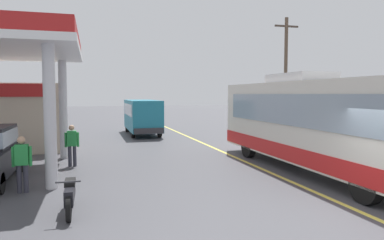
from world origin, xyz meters
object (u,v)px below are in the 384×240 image
Objects in this scene: motorcycle_parked_forecourt at (70,195)px; coach_bus_main at (314,125)px; minibus_opposing_lane at (142,114)px; pedestrian_by_shop at (22,161)px; pedestrian_near_pump at (72,143)px.

coach_bus_main is at bearing 16.50° from motorcycle_parked_forecourt.
pedestrian_by_shop is (-5.46, -14.19, -0.54)m from minibus_opposing_lane.
minibus_opposing_lane is 3.69× the size of pedestrian_by_shop.
pedestrian_near_pump is (-4.26, -10.59, -0.54)m from minibus_opposing_lane.
minibus_opposing_lane reaches higher than pedestrian_near_pump.
coach_bus_main is 1.80× the size of minibus_opposing_lane.
coach_bus_main is at bearing -20.90° from pedestrian_near_pump.
coach_bus_main is 9.96m from pedestrian_by_shop.
pedestrian_by_shop is at bearing -111.06° from minibus_opposing_lane.
pedestrian_near_pump is at bearing 71.47° from pedestrian_by_shop.
minibus_opposing_lane reaches higher than motorcycle_parked_forecourt.
pedestrian_by_shop is at bearing -108.53° from pedestrian_near_pump.
coach_bus_main is 9.37m from pedestrian_near_pump.
pedestrian_by_shop reaches higher than motorcycle_parked_forecourt.
minibus_opposing_lane is 11.43m from pedestrian_near_pump.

